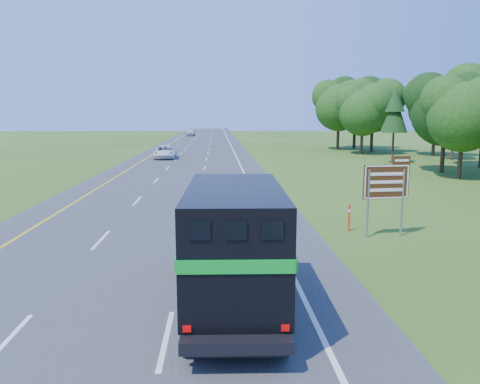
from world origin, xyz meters
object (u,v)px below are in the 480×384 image
Objects in this scene: horse_truck at (234,241)px; exit_sign at (387,185)px; white_suv at (165,152)px; far_car at (190,133)px.

exit_sign is at bearing 48.02° from horse_truck.
white_suv is 62.83m from far_car.
exit_sign is (13.49, -37.42, 1.45)m from white_suv.
exit_sign is (13.88, -100.25, 1.38)m from far_car.
far_car reaches higher than white_suv.
horse_truck is 9.85m from exit_sign.
white_suv is at bearing -86.35° from far_car.
exit_sign reaches higher than far_car.
exit_sign reaches higher than horse_truck.
far_car is at bearing 87.47° from white_suv.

